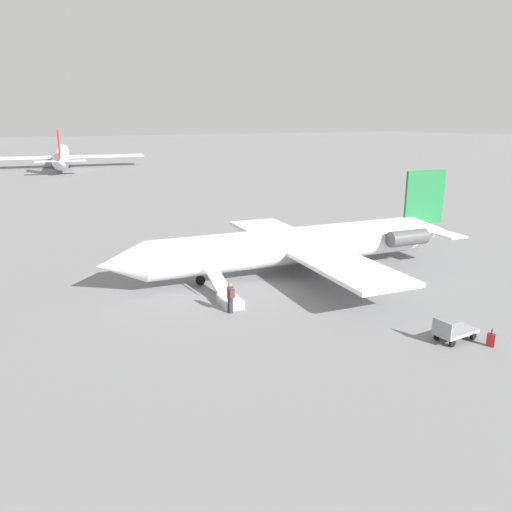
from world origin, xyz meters
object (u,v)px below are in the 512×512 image
passenger (230,296)px  luggage_cart (454,332)px  airplane_far_right (62,155)px  airplane_main (304,244)px  suitcase (491,340)px  boarding_stairs (228,297)px

passenger → luggage_cart: passenger is taller
airplane_far_right → luggage_cart: (-1.62, 105.27, -2.04)m
airplane_main → suitcase: bearing=100.2°
airplane_main → luggage_cart: (0.06, 12.94, -1.54)m
airplane_main → airplane_far_right: airplane_far_right is taller
boarding_stairs → suitcase: 13.98m
airplane_main → passenger: size_ratio=15.29×
luggage_cart → airplane_main: bearing=-91.8°
luggage_cart → suitcase: bearing=125.6°
luggage_cart → suitcase: size_ratio=2.53×
boarding_stairs → passenger: size_ratio=2.36×
airplane_far_right → boarding_stairs: size_ratio=11.14×
boarding_stairs → luggage_cart: boarding_stairs is taller
passenger → boarding_stairs: bearing=-13.6°
boarding_stairs → luggage_cart: (-7.32, 9.94, 0.09)m
boarding_stairs → luggage_cart: size_ratio=1.84×
airplane_main → luggage_cart: size_ratio=11.94×
airplane_main → suitcase: size_ratio=30.23×
airplane_far_right → suitcase: 106.63m
airplane_main → passenger: (7.90, 4.43, -1.00)m
airplane_main → boarding_stairs: airplane_main is taller
passenger → suitcase: (-8.83, 9.81, -0.67)m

